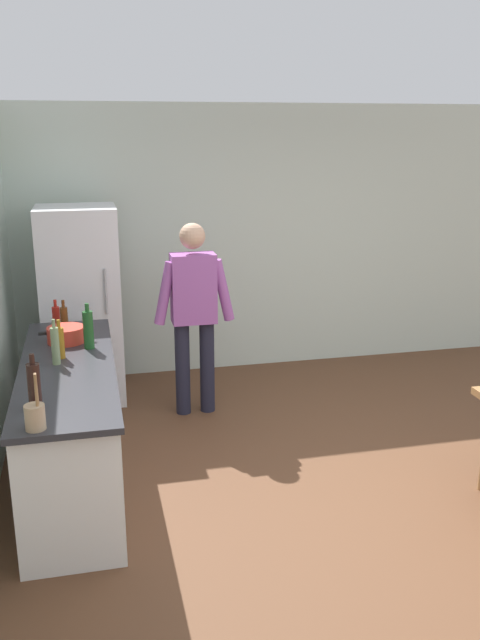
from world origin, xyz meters
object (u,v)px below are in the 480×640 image
(bottle_vinegar_tall, at_px, (55,345))
(bottle_wine_green, at_px, (88,329))
(cooking_pot, at_px, (66,335))
(bottle_wine_dark, at_px, (34,386))
(bottle_oil_amber, at_px, (60,342))
(bottle_sauce_red, at_px, (56,317))
(bottle_beer_brown, at_px, (64,319))
(refrigerator, at_px, (81,306))
(utensil_jar, at_px, (35,416))
(person, at_px, (194,307))

(bottle_vinegar_tall, bearing_deg, bottle_wine_green, 53.43)
(cooking_pot, height_order, bottle_wine_dark, bottle_wine_dark)
(bottle_oil_amber, bearing_deg, bottle_wine_dark, -97.28)
(bottle_sauce_red, height_order, bottle_beer_brown, bottle_beer_brown)
(bottle_wine_dark, bearing_deg, bottle_beer_brown, 85.15)
(bottle_oil_amber, bearing_deg, refrigerator, 84.32)
(bottle_sauce_red, bearing_deg, bottle_oil_amber, -86.22)
(refrigerator, relative_size, bottle_vinegar_tall, 5.62)
(utensil_jar, bearing_deg, refrigerator, 84.66)
(refrigerator, relative_size, bottle_wine_green, 5.29)
(bottle_beer_brown, height_order, bottle_oil_amber, bottle_oil_amber)
(bottle_wine_dark, xyz_separation_m, bottle_oil_amber, (0.11, 0.90, -0.03))
(bottle_wine_green, xyz_separation_m, bottle_oil_amber, (-0.20, -0.18, -0.03))
(cooking_pot, height_order, bottle_wine_green, bottle_wine_green)
(bottle_sauce_red, height_order, bottle_oil_amber, bottle_oil_amber)
(bottle_wine_green, bearing_deg, bottle_wine_dark, -106.23)
(bottle_wine_green, height_order, bottle_oil_amber, bottle_wine_green)
(refrigerator, bearing_deg, bottle_sauce_red, -105.54)
(bottle_wine_dark, relative_size, bottle_sauce_red, 1.42)
(bottle_wine_dark, bearing_deg, bottle_wine_green, 73.77)
(bottle_beer_brown, xyz_separation_m, bottle_oil_amber, (-0.02, -0.64, 0.01))
(refrigerator, bearing_deg, bottle_beer_brown, -99.07)
(cooking_pot, bearing_deg, refrigerator, 84.04)
(refrigerator, bearing_deg, person, -30.23)
(bottle_wine_green, bearing_deg, bottle_oil_amber, -138.01)
(person, height_order, bottle_wine_green, person)
(cooking_pot, bearing_deg, bottle_beer_brown, 93.06)
(bottle_beer_brown, height_order, bottle_wine_green, bottle_wine_green)
(person, bearing_deg, bottle_vinegar_tall, -137.88)
(utensil_jar, height_order, bottle_wine_green, bottle_wine_green)
(refrigerator, bearing_deg, bottle_vinegar_tall, -96.15)
(person, bearing_deg, bottle_sauce_red, -173.01)
(person, relative_size, bottle_oil_amber, 6.07)
(bottle_beer_brown, distance_m, bottle_vinegar_tall, 0.77)
(utensil_jar, height_order, bottle_vinegar_tall, same)
(bottle_oil_amber, bearing_deg, bottle_sauce_red, 93.78)
(bottle_vinegar_tall, bearing_deg, person, 42.12)
(person, distance_m, bottle_oil_amber, 1.41)
(refrigerator, xyz_separation_m, person, (0.95, -0.55, 0.08))
(person, distance_m, bottle_wine_dark, 2.16)
(cooking_pot, relative_size, bottle_vinegar_tall, 1.25)
(bottle_sauce_red, xyz_separation_m, bottle_beer_brown, (0.07, -0.10, 0.01))
(refrigerator, xyz_separation_m, bottle_wine_green, (0.06, -1.26, 0.15))
(bottle_wine_dark, bearing_deg, bottle_oil_amber, 82.72)
(cooking_pot, xyz_separation_m, bottle_vinegar_tall, (-0.06, -0.49, 0.08))
(utensil_jar, relative_size, bottle_vinegar_tall, 1.00)
(bottle_oil_amber, distance_m, bottle_vinegar_tall, 0.13)
(bottle_sauce_red, bearing_deg, bottle_wine_green, -66.37)
(bottle_sauce_red, distance_m, bottle_wine_green, 0.62)
(bottle_beer_brown, xyz_separation_m, bottle_vinegar_tall, (-0.04, -0.77, 0.03))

